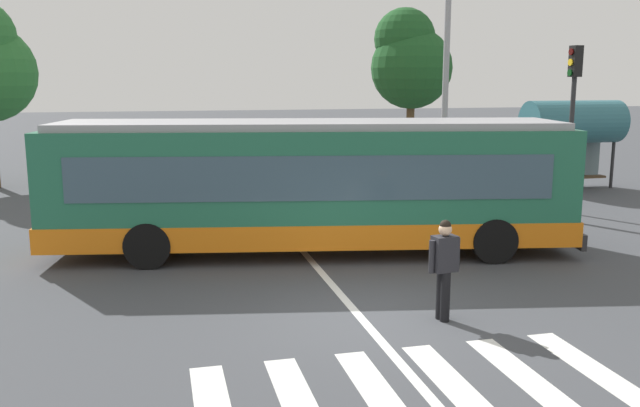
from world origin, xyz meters
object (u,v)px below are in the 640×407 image
at_px(parked_car_teal, 130,171).
at_px(parked_car_red, 344,165).
at_px(background_tree_right, 410,60).
at_px(bus_stop_shelter, 573,124).
at_px(pedestrian_crossing_street, 444,264).
at_px(parked_car_silver, 202,168).
at_px(parked_car_black, 281,167).
at_px(city_transit_bus, 311,185).
at_px(twin_arm_street_lamp, 447,39).
at_px(traffic_light_far_corner, 573,103).

xyz_separation_m(parked_car_teal, parked_car_red, (7.92, -0.09, 0.00)).
bearing_deg(background_tree_right, bus_stop_shelter, -63.54).
distance_m(pedestrian_crossing_street, background_tree_right, 20.31).
bearing_deg(parked_car_silver, parked_car_teal, -170.46).
distance_m(parked_car_black, parked_car_red, 2.45).
height_order(city_transit_bus, parked_car_black, city_transit_bus).
bearing_deg(twin_arm_street_lamp, parked_car_red, 120.04).
distance_m(twin_arm_street_lamp, background_tree_right, 8.40).
bearing_deg(parked_car_red, parked_car_black, 179.62).
distance_m(pedestrian_crossing_street, traffic_light_far_corner, 10.95).
bearing_deg(parked_car_black, traffic_light_far_corner, -42.73).
bearing_deg(traffic_light_far_corner, city_transit_bus, -162.11).
bearing_deg(parked_car_silver, pedestrian_crossing_street, -78.97).
distance_m(parked_car_teal, bus_stop_shelter, 16.07).
distance_m(parked_car_black, twin_arm_street_lamp, 7.65).
height_order(traffic_light_far_corner, bus_stop_shelter, traffic_light_far_corner).
height_order(parked_car_black, traffic_light_far_corner, traffic_light_far_corner).
distance_m(city_transit_bus, background_tree_right, 16.21).
distance_m(pedestrian_crossing_street, parked_car_teal, 15.70).
bearing_deg(parked_car_red, pedestrian_crossing_street, -99.30).
relative_size(parked_car_teal, parked_car_black, 1.01).
xyz_separation_m(parked_car_silver, parked_car_red, (5.34, -0.53, 0.00)).
distance_m(parked_car_teal, twin_arm_street_lamp, 11.87).
bearing_deg(parked_car_black, parked_car_red, -0.38).
relative_size(traffic_light_far_corner, twin_arm_street_lamp, 0.58).
bearing_deg(city_transit_bus, parked_car_silver, 100.09).
bearing_deg(twin_arm_street_lamp, traffic_light_far_corner, -46.93).
distance_m(parked_car_silver, bus_stop_shelter, 13.66).
bearing_deg(pedestrian_crossing_street, parked_car_silver, 101.03).
distance_m(parked_car_silver, background_tree_right, 11.00).
xyz_separation_m(parked_car_silver, bus_stop_shelter, (13.10, -3.51, 1.65)).
height_order(pedestrian_crossing_street, twin_arm_street_lamp, twin_arm_street_lamp).
distance_m(pedestrian_crossing_street, bus_stop_shelter, 15.50).
distance_m(parked_car_black, traffic_light_far_corner, 10.51).
relative_size(parked_car_teal, parked_car_red, 1.00).
xyz_separation_m(pedestrian_crossing_street, parked_car_silver, (-2.95, 15.13, -0.20)).
xyz_separation_m(parked_car_teal, bus_stop_shelter, (15.68, -3.07, 1.65)).
bearing_deg(parked_car_teal, twin_arm_street_lamp, -21.66).
relative_size(parked_car_teal, traffic_light_far_corner, 0.93).
distance_m(city_transit_bus, parked_car_silver, 10.38).
xyz_separation_m(parked_car_silver, twin_arm_street_lamp, (7.63, -4.49, 4.50)).
relative_size(twin_arm_street_lamp, background_tree_right, 1.19).
bearing_deg(parked_car_red, parked_car_silver, 174.35).
bearing_deg(bus_stop_shelter, parked_car_black, 163.65).
bearing_deg(parked_car_teal, pedestrian_crossing_street, -69.38).
xyz_separation_m(traffic_light_far_corner, background_tree_right, (-0.86, 11.11, 1.55)).
bearing_deg(parked_car_black, parked_car_silver, 169.96).
bearing_deg(pedestrian_crossing_street, background_tree_right, 70.74).
bearing_deg(parked_car_black, city_transit_bus, -96.35).
distance_m(parked_car_red, background_tree_right, 7.21).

